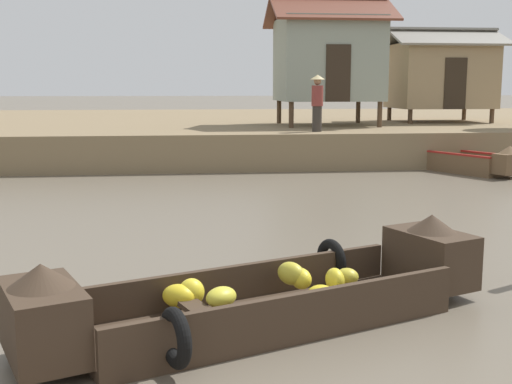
# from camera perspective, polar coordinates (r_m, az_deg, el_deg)

# --- Properties ---
(ground_plane) EXTENTS (300.00, 300.00, 0.00)m
(ground_plane) POSITION_cam_1_polar(r_m,az_deg,el_deg) (12.30, -8.74, -2.10)
(ground_plane) COLOR #665B4C
(riverbank_strip) EXTENTS (160.00, 20.00, 1.06)m
(riverbank_strip) POSITION_cam_1_polar(r_m,az_deg,el_deg) (28.07, -7.57, 5.34)
(riverbank_strip) COLOR #7F6B4C
(riverbank_strip) RESTS_ON ground
(banana_boat) EXTENTS (4.98, 2.83, 0.93)m
(banana_boat) POSITION_cam_1_polar(r_m,az_deg,el_deg) (6.66, 0.95, -8.88)
(banana_boat) COLOR #3D2D21
(banana_boat) RESTS_ON ground
(fishing_skiff_distant) EXTENTS (2.55, 4.01, 0.85)m
(fishing_skiff_distant) POSITION_cam_1_polar(r_m,az_deg,el_deg) (19.42, 16.88, 2.68)
(fishing_skiff_distant) COLOR brown
(fishing_skiff_distant) RESTS_ON ground
(stilt_house_mid_left) EXTENTS (4.03, 3.53, 4.37)m
(stilt_house_mid_left) POSITION_cam_1_polar(r_m,az_deg,el_deg) (22.76, 6.27, 11.55)
(stilt_house_mid_left) COLOR #4C3826
(stilt_house_mid_left) RESTS_ON riverbank_strip
(stilt_house_mid_right) EXTENTS (4.16, 3.27, 3.46)m
(stilt_house_mid_right) POSITION_cam_1_polar(r_m,az_deg,el_deg) (25.76, 15.76, 9.84)
(stilt_house_mid_right) COLOR #4C3826
(stilt_house_mid_right) RESTS_ON riverbank_strip
(vendor_person) EXTENTS (0.44, 0.44, 1.66)m
(vendor_person) POSITION_cam_1_polar(r_m,az_deg,el_deg) (19.49, 5.36, 7.98)
(vendor_person) COLOR #332D28
(vendor_person) RESTS_ON riverbank_strip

